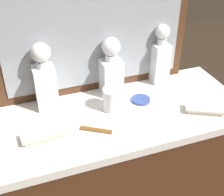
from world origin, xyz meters
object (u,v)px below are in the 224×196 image
object	(u,v)px
crystal_decanter_right	(160,60)
crystal_decanter_far_left	(111,72)
silver_brush_rear	(44,135)
tortoiseshell_comb	(96,130)
crystal_tumbler_front	(112,100)
silver_brush_far_left	(204,109)
porcelain_dish	(141,100)
crystal_decanter_center	(45,82)

from	to	relation	value
crystal_decanter_right	crystal_decanter_far_left	xyz separation A→B (m)	(-0.25, -0.02, -0.01)
silver_brush_rear	tortoiseshell_comb	size ratio (longest dim) A/B	1.47
crystal_tumbler_front	tortoiseshell_comb	bearing A→B (deg)	-133.67
crystal_decanter_right	tortoiseshell_comb	distance (m)	0.48
silver_brush_far_left	porcelain_dish	size ratio (longest dim) A/B	2.04
crystal_decanter_far_left	silver_brush_far_left	size ratio (longest dim) A/B	1.59
crystal_decanter_center	crystal_tumbler_front	distance (m)	0.29
crystal_decanter_far_left	silver_brush_rear	size ratio (longest dim) A/B	1.55
silver_brush_rear	tortoiseshell_comb	distance (m)	0.20
crystal_decanter_far_left	porcelain_dish	distance (m)	0.18
crystal_decanter_far_left	tortoiseshell_comb	world-z (taller)	crystal_decanter_far_left
crystal_decanter_center	silver_brush_rear	bearing A→B (deg)	-104.04
crystal_tumbler_front	tortoiseshell_comb	distance (m)	0.16
crystal_decanter_center	silver_brush_rear	size ratio (longest dim) A/B	1.68
crystal_decanter_center	silver_brush_far_left	world-z (taller)	crystal_decanter_center
crystal_decanter_right	silver_brush_rear	world-z (taller)	crystal_decanter_right
crystal_decanter_center	porcelain_dish	distance (m)	0.42
crystal_decanter_center	porcelain_dish	xyz separation A→B (m)	(0.39, -0.10, -0.11)
crystal_decanter_center	silver_brush_far_left	xyz separation A→B (m)	(0.60, -0.27, -0.10)
crystal_decanter_center	crystal_tumbler_front	xyz separation A→B (m)	(0.25, -0.12, -0.07)
crystal_decanter_far_left	porcelain_dish	world-z (taller)	crystal_decanter_far_left
crystal_decanter_far_left	crystal_tumbler_front	bearing A→B (deg)	-107.66
silver_brush_rear	crystal_tumbler_front	bearing A→B (deg)	15.74
crystal_decanter_right	crystal_decanter_far_left	distance (m)	0.25
crystal_decanter_right	crystal_tumbler_front	xyz separation A→B (m)	(-0.29, -0.14, -0.07)
crystal_decanter_far_left	silver_brush_rear	xyz separation A→B (m)	(-0.34, -0.21, -0.09)
crystal_tumbler_front	porcelain_dish	bearing A→B (deg)	5.59
crystal_tumbler_front	tortoiseshell_comb	world-z (taller)	crystal_tumbler_front
silver_brush_rear	porcelain_dish	distance (m)	0.45
crystal_decanter_far_left	tortoiseshell_comb	distance (m)	0.30
crystal_decanter_right	silver_brush_rear	distance (m)	0.64
crystal_decanter_right	crystal_decanter_center	bearing A→B (deg)	-177.21
crystal_decanter_center	crystal_decanter_far_left	size ratio (longest dim) A/B	1.08
crystal_decanter_right	tortoiseshell_comb	bearing A→B (deg)	-147.14
crystal_decanter_far_left	tortoiseshell_comb	bearing A→B (deg)	-121.83
tortoiseshell_comb	crystal_tumbler_front	bearing A→B (deg)	46.33
silver_brush_far_left	porcelain_dish	bearing A→B (deg)	142.48
tortoiseshell_comb	silver_brush_rear	bearing A→B (deg)	171.80
crystal_decanter_center	tortoiseshell_comb	world-z (taller)	crystal_decanter_center
crystal_decanter_far_left	crystal_tumbler_front	world-z (taller)	crystal_decanter_far_left
crystal_decanter_center	porcelain_dish	world-z (taller)	crystal_decanter_center
crystal_decanter_far_left	crystal_tumbler_front	distance (m)	0.15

